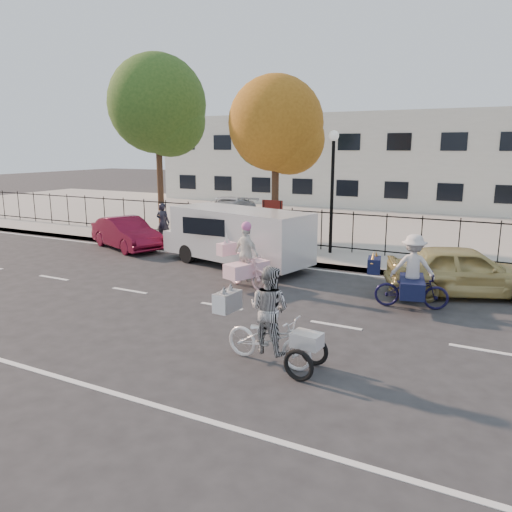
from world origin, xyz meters
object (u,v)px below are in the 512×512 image
Objects in this scene: zebra_trike at (269,326)px; gold_sedan at (464,271)px; lamppost at (333,170)px; unicorn_bike at (246,264)px; red_sedan at (126,233)px; white_van at (237,235)px; lot_car_a at (227,213)px; pedestrian at (163,222)px; lot_car_b at (226,211)px; bull_bike at (411,279)px.

zebra_trike is 6.85m from gold_sedan.
lamppost is 5.62m from unicorn_bike.
red_sedan is at bearing -163.13° from lamppost.
white_van is 7.95m from lot_car_a.
pedestrian is (-8.75, 8.19, 0.22)m from zebra_trike.
zebra_trike is 1.38× the size of pedestrian.
unicorn_bike is at bearing -71.58° from lot_car_b.
pedestrian reaches higher than red_sedan.
white_van is at bearing 55.36° from unicorn_bike.
lamppost is 8.31m from red_sedan.
lamppost reaches higher than bull_bike.
lamppost is at bearing -31.34° from lot_car_a.
white_van is at bearing -71.85° from lot_car_b.
lot_car_a is at bearing 37.12° from gold_sedan.
white_van is 3.62× the size of pedestrian.
lamppost is 8.30m from lot_car_b.
bull_bike is 0.49× the size of lot_car_a.
white_van is at bearing -129.00° from lamppost.
bull_bike is at bearing -40.88° from lot_car_a.
bull_bike is 0.55× the size of red_sedan.
gold_sedan is at bearing -46.67° from lot_car_b.
pedestrian reaches higher than gold_sedan.
pedestrian is (-5.95, 3.94, 0.24)m from unicorn_bike.
bull_bike is 2.03m from gold_sedan.
gold_sedan is at bearing -32.21° from lot_car_a.
red_sedan is at bearing 65.73° from bull_bike.
zebra_trike is 0.38× the size of white_van.
zebra_trike reaches higher than lot_car_a.
pedestrian is 0.33× the size of lot_car_b.
unicorn_bike reaches higher than bull_bike.
lamppost is at bearing 17.57° from zebra_trike.
red_sedan is at bearing 47.43° from pedestrian.
zebra_trike is at bearing 129.28° from pedestrian.
unicorn_bike is 0.34× the size of white_van.
lot_car_a is at bearing -98.79° from pedestrian.
unicorn_bike is 0.52× the size of red_sedan.
lot_car_a is 0.35m from lot_car_b.
zebra_trike is at bearing -42.73° from white_van.
zebra_trike is at bearing -103.96° from red_sedan.
zebra_trike is at bearing -125.79° from unicorn_bike.
lot_car_a is (-4.34, 6.66, -0.30)m from white_van.
red_sedan is 12.38m from gold_sedan.
white_van is (-1.51, 2.20, 0.35)m from unicorn_bike.
pedestrian is at bearing 172.04° from white_van.
unicorn_bike is 4.49m from bull_bike.
bull_bike reaches higher than lot_car_b.
lot_car_b reaches higher than red_sedan.
zebra_trike reaches higher than pedestrian.
lamppost reaches higher than gold_sedan.
pedestrian reaches higher than lot_car_a.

